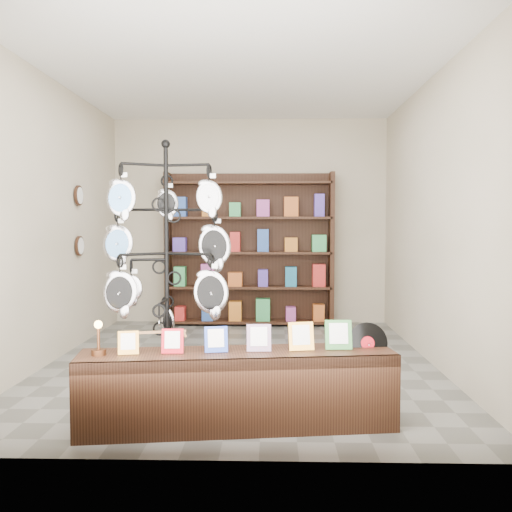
# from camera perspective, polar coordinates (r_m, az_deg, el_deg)

# --- Properties ---
(ground) EXTENTS (5.00, 5.00, 0.00)m
(ground) POSITION_cam_1_polar(r_m,az_deg,el_deg) (6.12, -1.54, -10.60)
(ground) COLOR slate
(ground) RESTS_ON ground
(room_envelope) EXTENTS (5.00, 5.00, 5.00)m
(room_envelope) POSITION_cam_1_polar(r_m,az_deg,el_deg) (5.96, -1.57, 6.96)
(room_envelope) COLOR beige
(room_envelope) RESTS_ON ground
(display_tree) EXTENTS (1.08, 1.01, 2.12)m
(display_tree) POSITION_cam_1_polar(r_m,az_deg,el_deg) (4.55, -8.93, 0.20)
(display_tree) COLOR black
(display_tree) RESTS_ON ground
(front_shelf) EXTENTS (2.28, 0.75, 0.79)m
(front_shelf) POSITION_cam_1_polar(r_m,az_deg,el_deg) (4.19, -1.84, -13.18)
(front_shelf) COLOR black
(front_shelf) RESTS_ON ground
(back_shelving) EXTENTS (2.42, 0.36, 2.20)m
(back_shelving) POSITION_cam_1_polar(r_m,az_deg,el_deg) (8.25, -0.67, 0.21)
(back_shelving) COLOR black
(back_shelving) RESTS_ON ground
(wall_clocks) EXTENTS (0.03, 0.24, 0.84)m
(wall_clocks) POSITION_cam_1_polar(r_m,az_deg,el_deg) (7.12, -17.27, 3.38)
(wall_clocks) COLOR black
(wall_clocks) RESTS_ON ground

